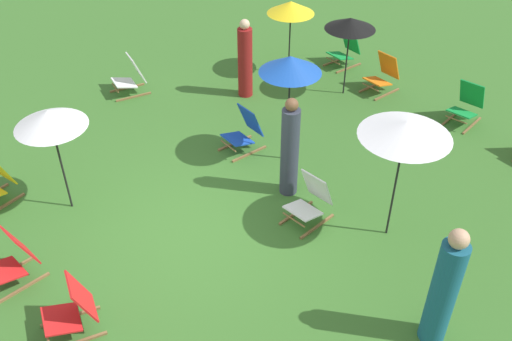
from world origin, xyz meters
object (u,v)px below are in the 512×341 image
object	(u,v)px
deckchair_10	(13,260)
umbrella_2	(291,8)
person_1	(245,61)
deckchair_0	(345,50)
deckchair_5	(73,310)
umbrella_0	(290,65)
deckchair_6	(383,75)
person_0	(290,150)
umbrella_4	(406,129)
deckchair_11	(466,105)
deckchair_7	(244,131)
person_2	(444,290)
deckchair_8	(310,201)
umbrella_3	(350,24)
umbrella_1	(50,119)
deckchair_1	(131,77)

from	to	relation	value
deckchair_10	umbrella_2	size ratio (longest dim) A/B	0.51
deckchair_10	person_1	bearing A→B (deg)	104.16
deckchair_10	deckchair_0	bearing A→B (deg)	95.81
deckchair_5	deckchair_10	world-z (taller)	same
umbrella_0	person_1	world-z (taller)	umbrella_0
deckchair_5	deckchair_6	world-z (taller)	same
deckchair_0	person_1	world-z (taller)	person_1
deckchair_5	person_0	bearing A→B (deg)	110.99
umbrella_4	umbrella_2	bearing A→B (deg)	153.74
deckchair_11	person_0	xyz separation A→B (m)	(-0.58, -4.10, 0.46)
deckchair_6	person_0	size ratio (longest dim) A/B	0.47
umbrella_0	umbrella_4	distance (m)	2.40
person_1	person_0	bearing A→B (deg)	53.77
deckchair_10	umbrella_2	distance (m)	7.45
deckchair_0	person_1	distance (m)	2.68
deckchair_11	umbrella_4	distance (m)	4.08
deckchair_11	umbrella_2	world-z (taller)	umbrella_2
deckchair_7	person_1	distance (m)	2.04
person_0	umbrella_2	bearing A→B (deg)	174.35
person_0	person_2	xyz separation A→B (m)	(3.28, -0.56, 0.02)
deckchair_6	person_1	size ratio (longest dim) A/B	0.50
deckchair_6	deckchair_7	distance (m)	3.61
deckchair_8	umbrella_2	bearing A→B (deg)	136.76
deckchair_10	umbrella_3	size ratio (longest dim) A/B	0.50
deckchair_8	umbrella_3	world-z (taller)	umbrella_3
deckchair_0	umbrella_4	xyz separation A→B (m)	(4.31, -3.63, 1.50)
deckchair_7	umbrella_4	xyz separation A→B (m)	(3.13, 0.25, 1.50)
umbrella_1	deckchair_6	bearing A→B (deg)	84.32
deckchair_10	person_2	xyz separation A→B (m)	(4.23, 3.61, 0.48)
person_0	person_2	distance (m)	3.33
deckchair_11	umbrella_4	world-z (taller)	umbrella_4
deckchair_10	person_0	size ratio (longest dim) A/B	0.47
deckchair_5	person_0	distance (m)	3.97
umbrella_2	person_1	world-z (taller)	person_1
deckchair_1	deckchair_7	size ratio (longest dim) A/B	1.01
deckchair_1	deckchair_6	size ratio (longest dim) A/B	1.01
deckchair_0	umbrella_1	distance (m)	7.19
umbrella_0	umbrella_2	world-z (taller)	umbrella_0
deckchair_5	umbrella_1	bearing A→B (deg)	172.34
deckchair_1	deckchair_11	size ratio (longest dim) A/B	1.01
umbrella_2	person_0	world-z (taller)	person_0
deckchair_11	umbrella_3	xyz separation A→B (m)	(-2.28, -0.98, 1.18)
deckchair_5	deckchair_6	xyz separation A→B (m)	(-1.62, 7.75, 0.00)
deckchair_11	person_1	bearing A→B (deg)	-151.99
deckchair_10	umbrella_0	distance (m)	5.00
deckchair_8	umbrella_1	xyz separation A→B (m)	(-2.65, -2.72, 1.28)
umbrella_4	person_0	bearing A→B (deg)	-164.49
deckchair_6	deckchair_8	xyz separation A→B (m)	(1.98, -4.04, 0.00)
deckchair_7	umbrella_3	distance (m)	3.14
deckchair_0	deckchair_10	xyz separation A→B (m)	(1.66, -8.28, 0.00)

